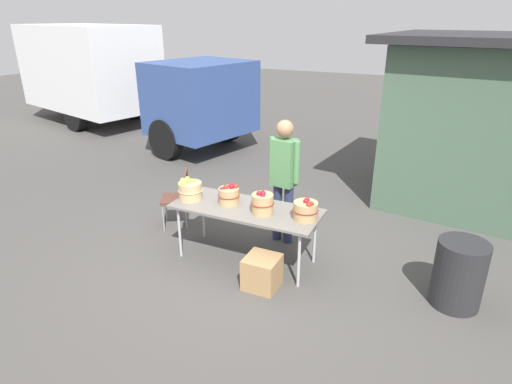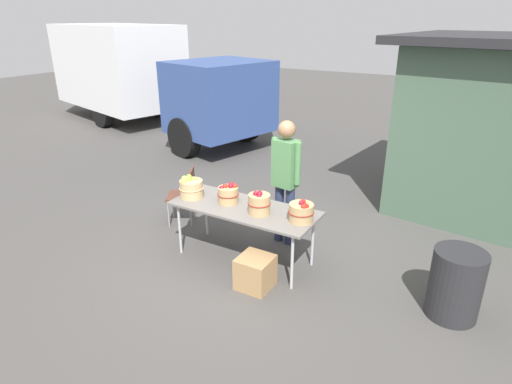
% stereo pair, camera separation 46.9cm
% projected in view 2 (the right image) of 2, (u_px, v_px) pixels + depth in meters
% --- Properties ---
extents(ground_plane, '(40.00, 40.00, 0.00)m').
position_uv_depth(ground_plane, '(245.00, 258.00, 5.73)').
color(ground_plane, '#474442').
extents(market_table, '(1.90, 0.76, 0.75)m').
position_uv_depth(market_table, '(244.00, 210.00, 5.46)').
color(market_table, slate).
rests_on(market_table, ground).
extents(apple_basket_green_0, '(0.33, 0.33, 0.29)m').
position_uv_depth(apple_basket_green_0, '(191.00, 188.00, 5.70)').
color(apple_basket_green_0, tan).
rests_on(apple_basket_green_0, market_table).
extents(apple_basket_red_0, '(0.28, 0.28, 0.26)m').
position_uv_depth(apple_basket_red_0, '(228.00, 194.00, 5.53)').
color(apple_basket_red_0, tan).
rests_on(apple_basket_red_0, market_table).
extents(apple_basket_red_1, '(0.29, 0.29, 0.30)m').
position_uv_depth(apple_basket_red_1, '(259.00, 203.00, 5.22)').
color(apple_basket_red_1, tan).
rests_on(apple_basket_red_1, market_table).
extents(apple_basket_red_2, '(0.31, 0.31, 0.26)m').
position_uv_depth(apple_basket_red_2, '(301.00, 212.00, 5.03)').
color(apple_basket_red_2, tan).
rests_on(apple_basket_red_2, market_table).
extents(vendor_adult, '(0.46, 0.28, 1.75)m').
position_uv_depth(vendor_adult, '(286.00, 174.00, 5.77)').
color(vendor_adult, '#262D4C').
rests_on(vendor_adult, ground).
extents(box_truck, '(7.99, 4.10, 2.75)m').
position_uv_depth(box_truck, '(137.00, 73.00, 12.17)').
color(box_truck, white).
rests_on(box_truck, ground).
extents(folding_chair, '(0.54, 0.54, 0.86)m').
position_uv_depth(folding_chair, '(185.00, 192.00, 6.54)').
color(folding_chair, brown).
rests_on(folding_chair, ground).
extents(trash_barrel, '(0.54, 0.54, 0.77)m').
position_uv_depth(trash_barrel, '(456.00, 284.00, 4.52)').
color(trash_barrel, '#262628').
rests_on(trash_barrel, ground).
extents(produce_crate, '(0.39, 0.39, 0.39)m').
position_uv_depth(produce_crate, '(255.00, 272.00, 5.07)').
color(produce_crate, '#A87F51').
rests_on(produce_crate, ground).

